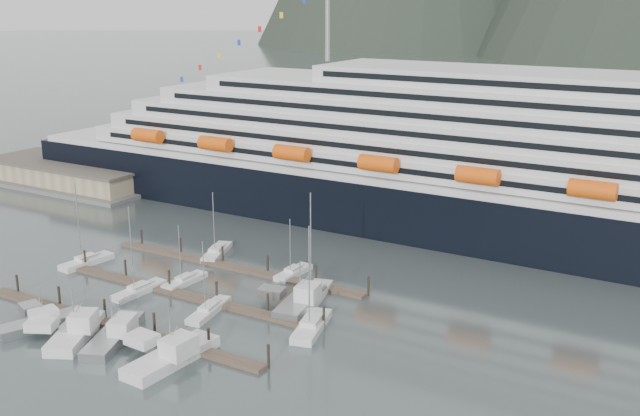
# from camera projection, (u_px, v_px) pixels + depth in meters

# --- Properties ---
(ground) EXTENTS (1600.00, 1600.00, 0.00)m
(ground) POSITION_uv_depth(u_px,v_px,m) (193.00, 309.00, 105.67)
(ground) COLOR #495556
(ground) RESTS_ON ground
(cruise_ship) EXTENTS (210.00, 30.40, 50.30)m
(cruise_ship) POSITION_uv_depth(u_px,v_px,m) (521.00, 175.00, 133.16)
(cruise_ship) COLOR black
(cruise_ship) RESTS_ON ground
(warehouse) EXTENTS (46.00, 20.00, 5.80)m
(warehouse) POSITION_uv_depth(u_px,v_px,m) (71.00, 175.00, 175.16)
(warehouse) COLOR #595956
(warehouse) RESTS_ON ground
(dock_near) EXTENTS (48.18, 2.28, 3.20)m
(dock_near) POSITION_uv_depth(u_px,v_px,m) (116.00, 325.00, 99.77)
(dock_near) COLOR #4D3C31
(dock_near) RESTS_ON ground
(dock_mid) EXTENTS (48.18, 2.28, 3.20)m
(dock_mid) POSITION_uv_depth(u_px,v_px,m) (181.00, 293.00, 110.53)
(dock_mid) COLOR #4D3C31
(dock_mid) RESTS_ON ground
(dock_far) EXTENTS (48.18, 2.28, 3.20)m
(dock_far) POSITION_uv_depth(u_px,v_px,m) (234.00, 267.00, 121.29)
(dock_far) COLOR #4D3C31
(dock_far) RESTS_ON ground
(sailboat_a) EXTENTS (3.58, 9.52, 14.53)m
(sailboat_a) POSITION_uv_depth(u_px,v_px,m) (87.00, 262.00, 123.15)
(sailboat_a) COLOR silver
(sailboat_a) RESTS_ON ground
(sailboat_b) EXTENTS (2.85, 9.26, 13.95)m
(sailboat_b) POSITION_uv_depth(u_px,v_px,m) (139.00, 290.00, 111.25)
(sailboat_b) COLOR silver
(sailboat_b) RESTS_ON ground
(sailboat_c) EXTENTS (2.44, 8.32, 9.98)m
(sailboat_c) POSITION_uv_depth(u_px,v_px,m) (185.00, 281.00, 114.91)
(sailboat_c) COLOR silver
(sailboat_c) RESTS_ON ground
(sailboat_d) EXTENTS (4.03, 9.82, 11.21)m
(sailboat_d) POSITION_uv_depth(u_px,v_px,m) (209.00, 311.00, 104.18)
(sailboat_d) COLOR silver
(sailboat_d) RESTS_ON ground
(sailboat_e) EXTENTS (5.69, 10.03, 11.74)m
(sailboat_e) POSITION_uv_depth(u_px,v_px,m) (217.00, 253.00, 127.77)
(sailboat_e) COLOR silver
(sailboat_e) RESTS_ON ground
(sailboat_f) EXTENTS (2.56, 7.92, 9.83)m
(sailboat_f) POSITION_uv_depth(u_px,v_px,m) (293.00, 273.00, 118.50)
(sailboat_f) COLOR silver
(sailboat_f) RESTS_ON ground
(sailboat_g) EXTENTS (5.69, 11.89, 16.89)m
(sailboat_g) POSITION_uv_depth(u_px,v_px,m) (313.00, 297.00, 108.92)
(sailboat_g) COLOR silver
(sailboat_g) RESTS_ON ground
(sailboat_h) EXTENTS (5.49, 10.64, 15.28)m
(sailboat_h) POSITION_uv_depth(u_px,v_px,m) (312.00, 327.00, 98.87)
(sailboat_h) COLOR silver
(sailboat_h) RESTS_ON ground
(trawler_a) EXTENTS (9.34, 11.77, 6.22)m
(trawler_a) POSITION_uv_depth(u_px,v_px,m) (41.00, 321.00, 99.70)
(trawler_a) COLOR #999B9E
(trawler_a) RESTS_ON ground
(trawler_b) EXTENTS (10.56, 12.24, 7.67)m
(trawler_b) POSITION_uv_depth(u_px,v_px,m) (74.00, 331.00, 96.42)
(trawler_b) COLOR silver
(trawler_b) RESTS_ON ground
(trawler_c) EXTENTS (10.84, 13.57, 6.76)m
(trawler_c) POSITION_uv_depth(u_px,v_px,m) (112.00, 334.00, 95.81)
(trawler_c) COLOR #999B9E
(trawler_c) RESTS_ON ground
(trawler_d) EXTENTS (9.87, 13.33, 7.85)m
(trawler_d) POSITION_uv_depth(u_px,v_px,m) (171.00, 355.00, 90.00)
(trawler_d) COLOR silver
(trawler_d) RESTS_ON ground
(trawler_e) EXTENTS (9.28, 12.15, 7.60)m
(trawler_e) POSITION_uv_depth(u_px,v_px,m) (299.00, 301.00, 106.03)
(trawler_e) COLOR #999B9E
(trawler_e) RESTS_ON ground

